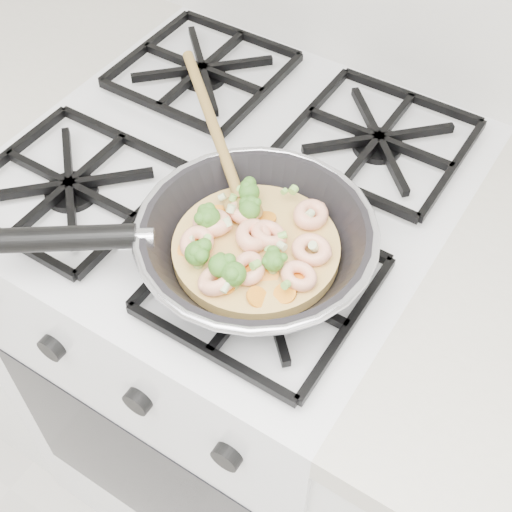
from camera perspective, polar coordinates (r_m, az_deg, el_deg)
The scene contains 2 objects.
stove at distance 1.30m, azimuth -1.64°, elevation -7.23°, with size 0.60×0.60×0.92m.
skillet at distance 0.79m, azimuth -0.52°, elevation 1.21°, with size 0.41×0.39×0.09m.
Camera 1 is at (0.40, 1.14, 1.56)m, focal length 48.53 mm.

